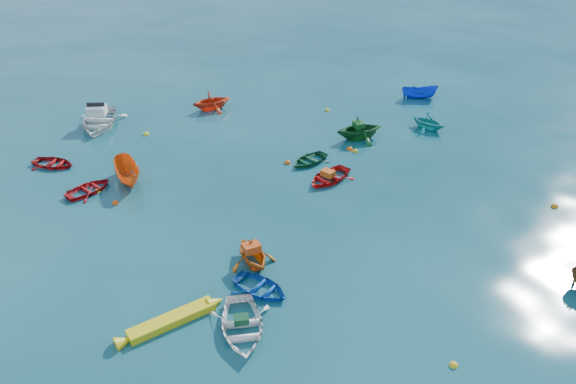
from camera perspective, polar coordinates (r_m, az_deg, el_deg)
ground at (r=26.28m, az=6.33°, el=-5.30°), size 160.00×160.00×0.00m
dinghy_blue_sw at (r=23.59m, az=-2.80°, el=-9.99°), size 2.59×3.04×0.53m
dinghy_white_near at (r=21.94m, az=-4.69°, el=-13.87°), size 3.65×4.09×0.70m
dinghy_orange_w at (r=25.04m, az=-3.62°, el=-7.23°), size 2.41×2.70×1.28m
dinghy_green_e at (r=33.12m, az=2.14°, el=3.02°), size 2.77×2.17×0.52m
dinghy_cyan_se at (r=38.57m, az=13.99°, el=6.26°), size 2.47×2.71×1.21m
dinghy_red_nw at (r=31.98m, az=-19.51°, el=0.04°), size 2.94×2.39×0.54m
sampan_orange_n at (r=32.35m, az=-15.84°, el=1.06°), size 1.83×3.45×1.27m
dinghy_green_n at (r=36.31m, az=7.23°, el=5.40°), size 3.69×3.41×1.61m
dinghy_red_ne at (r=31.33m, az=4.16°, el=1.23°), size 3.30×2.66×0.61m
sampan_blue_far at (r=43.69m, az=13.14°, el=9.28°), size 2.77×2.36×1.04m
dinghy_red_far at (r=35.47m, az=-22.69°, el=2.48°), size 3.05×3.15×0.53m
dinghy_orange_far at (r=40.92m, az=-7.71°, el=8.34°), size 3.09×2.76×1.48m
kayak_yellow at (r=22.62m, az=-11.67°, el=-12.89°), size 4.18×0.69×0.43m
motorboat_white at (r=39.97m, az=-18.61°, el=6.42°), size 5.14×5.56×1.54m
tarp_green_a at (r=21.68m, az=-4.77°, el=-12.77°), size 0.70×0.63×0.27m
tarp_orange_a at (r=24.58m, az=-3.73°, el=-5.67°), size 0.81×0.66×0.36m
tarp_green_b at (r=35.87m, az=7.19°, el=6.79°), size 0.75×0.87×0.36m
tarp_orange_b at (r=31.03m, az=4.07°, el=1.92°), size 0.65×0.78×0.33m
buoy_ye_a at (r=21.51m, az=16.46°, el=-16.56°), size 0.31×0.31×0.31m
buoy_or_b at (r=31.92m, az=25.44°, el=-1.37°), size 0.36×0.36×0.36m
buoy_ye_b at (r=31.81m, az=-18.77°, el=0.01°), size 0.31×0.31×0.31m
buoy_or_c at (r=30.43m, az=-17.12°, el=-1.15°), size 0.37×0.37×0.37m
buoy_ye_c at (r=34.59m, az=6.84°, el=4.08°), size 0.35×0.35×0.35m
buoy_or_d at (r=33.00m, az=-0.06°, el=2.94°), size 0.39×0.39×0.39m
buoy_ye_d at (r=37.72m, az=-14.20°, el=5.67°), size 0.38×0.38×0.38m
buoy_or_e at (r=34.83m, az=6.30°, el=4.31°), size 0.39×0.39×0.39m
buoy_ye_e at (r=40.38m, az=3.98°, el=8.24°), size 0.33×0.33×0.33m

